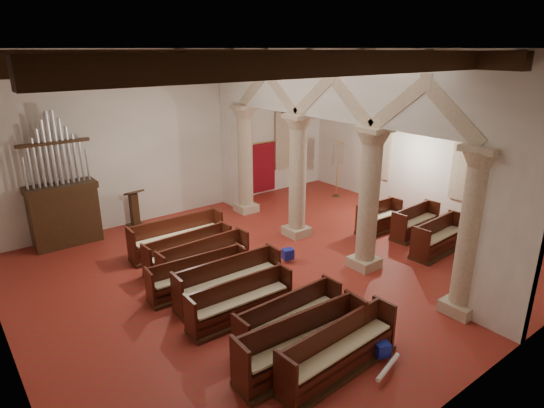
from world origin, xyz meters
The scene contains 31 objects.
floor centered at (0.00, 0.00, 0.00)m, with size 14.00×14.00×0.00m, color maroon.
ceiling centered at (0.00, 0.00, 6.00)m, with size 14.00×14.00×0.00m, color black.
wall_back centered at (0.00, 6.00, 3.00)m, with size 14.00×0.02×6.00m, color white.
wall_front centered at (0.00, -6.00, 3.00)m, with size 14.00×0.02×6.00m, color white.
wall_right centered at (7.00, 0.00, 3.00)m, with size 0.02×12.00×6.00m, color white.
ceiling_beams centered at (0.00, 0.00, 5.82)m, with size 13.80×11.80×0.30m, color #382112, non-canonical shape.
arcade centered at (1.80, 0.00, 3.56)m, with size 0.90×11.90×6.00m.
window_right_a centered at (6.98, -1.50, 2.20)m, with size 0.03×1.00×2.20m, color #377D6A.
window_right_b centered at (6.98, 2.50, 2.20)m, with size 0.03×1.00×2.20m, color #377D6A.
window_back centered at (5.00, 5.98, 2.20)m, with size 1.00×0.03×2.20m, color #377D6A.
pipe_organ centered at (-4.50, 5.50, 1.37)m, with size 2.10×0.85×4.40m.
lectern centered at (-2.24, 5.49, 0.59)m, with size 0.61×0.62×1.43m.
dossal_curtain centered at (3.50, 5.92, 1.17)m, with size 1.80×0.07×2.17m.
processional_banner centered at (5.92, 3.71, 0.81)m, with size 0.56×0.72×2.46m.
hymnal_box_a centered at (-1.07, -4.51, 0.24)m, with size 0.29×0.23×0.29m, color navy.
hymnal_box_b centered at (-1.05, -3.36, 0.25)m, with size 0.30×0.24×0.30m, color navy.
hymnal_box_c centered at (0.27, 0.11, 0.25)m, with size 0.31×0.25×0.31m, color navy.
tube_heater_a centered at (-1.32, -4.86, 0.16)m, with size 0.09×0.09×0.95m, color white.
tube_heater_b centered at (-1.79, -4.15, 0.16)m, with size 0.10×0.10×0.99m, color white.
nave_pew_0 centered at (-2.02, -4.21, 0.34)m, with size 2.89×0.83×1.03m.
nave_pew_1 centered at (-2.48, -3.67, 0.37)m, with size 2.93×0.89×1.12m.
nave_pew_2 centered at (-2.10, -2.82, 0.34)m, with size 2.64×0.74×1.02m.
nave_pew_3 centered at (-2.51, -1.54, 0.33)m, with size 2.63×0.73×0.98m.
nave_pew_4 centered at (-2.22, -0.58, 0.35)m, with size 2.86×0.77×1.05m.
nave_pew_5 centered at (-2.64, 0.22, 0.31)m, with size 2.67×0.80×0.95m.
nave_pew_6 centered at (-2.06, 0.92, 0.33)m, with size 2.71×0.76×1.00m.
nave_pew_7 centered at (-2.16, 1.65, 0.33)m, with size 2.69×0.79×0.99m.
nave_pew_8 centered at (-1.99, 2.71, 0.36)m, with size 2.94×0.80×1.10m.
aisle_pew_0 centered at (4.36, -2.22, 0.36)m, with size 2.23×0.85×1.07m.
aisle_pew_1 centered at (4.95, -0.96, 0.34)m, with size 2.07×0.79×1.01m.
aisle_pew_2 centered at (4.27, 0.03, 0.35)m, with size 1.73×0.71×1.04m.
Camera 1 is at (-7.55, -9.24, 6.01)m, focal length 30.00 mm.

